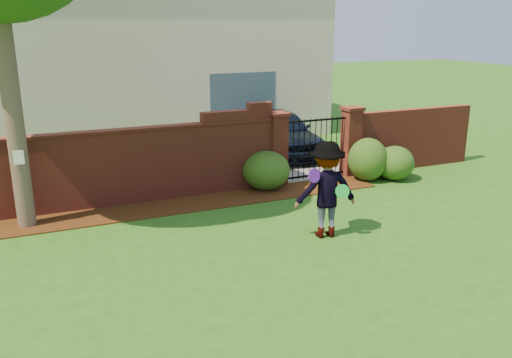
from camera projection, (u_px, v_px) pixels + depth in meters
name	position (u px, v px, depth m)	size (l,w,h in m)	color
ground	(252.00, 261.00, 9.42)	(80.00, 80.00, 0.01)	#245415
mulch_bed	(155.00, 209.00, 11.99)	(11.10, 1.08, 0.03)	#341A09
brick_wall	(99.00, 168.00, 11.91)	(8.70, 0.31, 2.16)	maroon
brick_wall_return	(410.00, 139.00, 15.20)	(4.00, 0.25, 1.70)	maroon
pillar_left	(277.00, 148.00, 13.58)	(0.50, 0.50, 1.88)	maroon
pillar_right	(351.00, 141.00, 14.41)	(0.50, 0.50, 1.88)	maroon
iron_gate	(315.00, 148.00, 14.02)	(1.78, 0.03, 1.60)	black
driveway	(255.00, 148.00, 17.79)	(3.20, 8.00, 0.01)	slate
house	(149.00, 47.00, 19.46)	(12.40, 6.40, 6.30)	beige
car	(283.00, 133.00, 16.64)	(1.67, 4.15, 1.41)	black
paper_notice	(19.00, 158.00, 10.45)	(0.20, 0.01, 0.28)	white
shrub_left	(266.00, 170.00, 13.33)	(1.20, 1.20, 0.98)	#1C4414
shrub_middle	(368.00, 159.00, 14.04)	(1.04, 1.04, 1.14)	#1C4414
shrub_right	(395.00, 163.00, 14.15)	(1.02, 1.02, 0.91)	#1C4414
man	(327.00, 190.00, 10.24)	(1.23, 0.70, 1.90)	gray
frisbee_purple	(314.00, 176.00, 9.87)	(0.27, 0.27, 0.03)	#661BAB
frisbee_green	(342.00, 191.00, 10.07)	(0.27, 0.27, 0.02)	green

